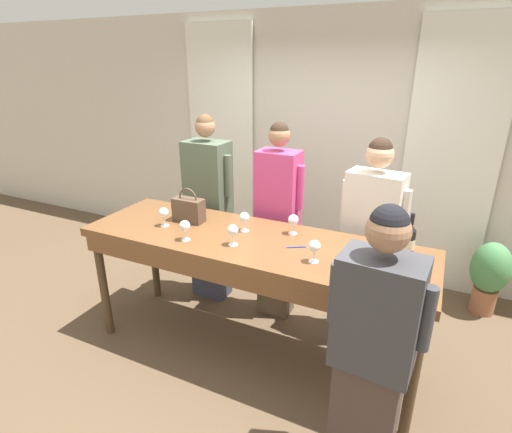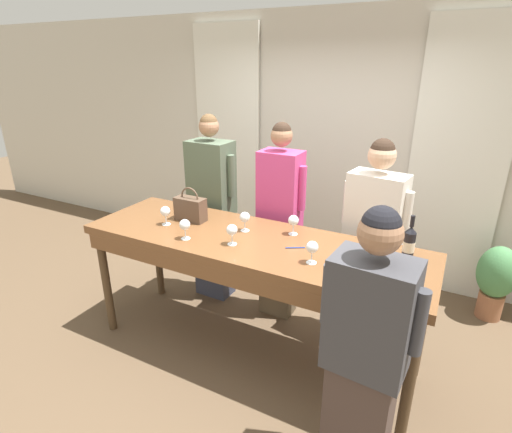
# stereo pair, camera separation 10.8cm
# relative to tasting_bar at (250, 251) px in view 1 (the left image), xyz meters

# --- Properties ---
(ground_plane) EXTENTS (18.00, 18.00, 0.00)m
(ground_plane) POSITION_rel_tasting_bar_xyz_m (0.00, 0.02, -0.94)
(ground_plane) COLOR brown
(wall_back) EXTENTS (12.00, 0.06, 2.80)m
(wall_back) POSITION_rel_tasting_bar_xyz_m (0.00, 1.86, 0.46)
(wall_back) COLOR beige
(wall_back) RESTS_ON ground_plane
(curtain_panel_left) EXTENTS (0.86, 0.03, 2.69)m
(curtain_panel_left) POSITION_rel_tasting_bar_xyz_m (-1.28, 1.80, 0.41)
(curtain_panel_left) COLOR white
(curtain_panel_left) RESTS_ON ground_plane
(curtain_panel_right) EXTENTS (0.86, 0.03, 2.69)m
(curtain_panel_right) POSITION_rel_tasting_bar_xyz_m (1.28, 1.80, 0.41)
(curtain_panel_right) COLOR white
(curtain_panel_right) RESTS_ON ground_plane
(tasting_bar) EXTENTS (2.67, 0.82, 1.03)m
(tasting_bar) POSITION_rel_tasting_bar_xyz_m (0.00, 0.00, 0.00)
(tasting_bar) COLOR brown
(tasting_bar) RESTS_ON ground_plane
(wine_bottle) EXTENTS (0.08, 0.08, 0.31)m
(wine_bottle) POSITION_rel_tasting_bar_xyz_m (1.09, 0.25, 0.21)
(wine_bottle) COLOR black
(wine_bottle) RESTS_ON tasting_bar
(handbag) EXTENTS (0.26, 0.12, 0.29)m
(handbag) POSITION_rel_tasting_bar_xyz_m (-0.62, 0.11, 0.20)
(handbag) COLOR brown
(handbag) RESTS_ON tasting_bar
(wine_glass_front_left) EXTENTS (0.08, 0.08, 0.16)m
(wine_glass_front_left) POSITION_rel_tasting_bar_xyz_m (1.01, -0.21, 0.21)
(wine_glass_front_left) COLOR white
(wine_glass_front_left) RESTS_ON tasting_bar
(wine_glass_front_mid) EXTENTS (0.08, 0.08, 0.16)m
(wine_glass_front_mid) POSITION_rel_tasting_bar_xyz_m (-0.07, -0.13, 0.20)
(wine_glass_front_mid) COLOR white
(wine_glass_front_mid) RESTS_ON tasting_bar
(wine_glass_front_right) EXTENTS (0.08, 0.08, 0.16)m
(wine_glass_front_right) POSITION_rel_tasting_bar_xyz_m (-0.43, -0.21, 0.20)
(wine_glass_front_right) COLOR white
(wine_glass_front_right) RESTS_ON tasting_bar
(wine_glass_center_left) EXTENTS (0.08, 0.08, 0.16)m
(wine_glass_center_left) POSITION_rel_tasting_bar_xyz_m (0.25, 0.24, 0.20)
(wine_glass_center_left) COLOR white
(wine_glass_center_left) RESTS_ON tasting_bar
(wine_glass_center_mid) EXTENTS (0.08, 0.08, 0.16)m
(wine_glass_center_mid) POSITION_rel_tasting_bar_xyz_m (0.54, -0.13, 0.21)
(wine_glass_center_mid) COLOR white
(wine_glass_center_mid) RESTS_ON tasting_bar
(wine_glass_center_right) EXTENTS (0.08, 0.08, 0.16)m
(wine_glass_center_right) POSITION_rel_tasting_bar_xyz_m (0.79, -0.10, 0.21)
(wine_glass_center_right) COLOR white
(wine_glass_center_right) RESTS_ON tasting_bar
(wine_glass_back_left) EXTENTS (0.08, 0.08, 0.16)m
(wine_glass_back_left) POSITION_rel_tasting_bar_xyz_m (0.90, 0.38, 0.20)
(wine_glass_back_left) COLOR white
(wine_glass_back_left) RESTS_ON tasting_bar
(wine_glass_back_mid) EXTENTS (0.08, 0.08, 0.16)m
(wine_glass_back_mid) POSITION_rel_tasting_bar_xyz_m (-0.75, -0.06, 0.21)
(wine_glass_back_mid) COLOR white
(wine_glass_back_mid) RESTS_ON tasting_bar
(wine_glass_back_right) EXTENTS (0.08, 0.08, 0.16)m
(wine_glass_back_right) POSITION_rel_tasting_bar_xyz_m (-0.11, 0.13, 0.21)
(wine_glass_back_right) COLOR white
(wine_glass_back_right) RESTS_ON tasting_bar
(pen) EXTENTS (0.13, 0.08, 0.01)m
(pen) POSITION_rel_tasting_bar_xyz_m (0.36, 0.02, 0.10)
(pen) COLOR #193399
(pen) RESTS_ON tasting_bar
(guest_olive_jacket) EXTENTS (0.52, 0.28, 1.84)m
(guest_olive_jacket) POSITION_rel_tasting_bar_xyz_m (-0.76, 0.64, -0.01)
(guest_olive_jacket) COLOR #383D51
(guest_olive_jacket) RESTS_ON ground_plane
(guest_pink_top) EXTENTS (0.47, 0.25, 1.82)m
(guest_pink_top) POSITION_rel_tasting_bar_xyz_m (-0.04, 0.64, -0.01)
(guest_pink_top) COLOR brown
(guest_pink_top) RESTS_ON ground_plane
(guest_cream_sweater) EXTENTS (0.55, 0.30, 1.76)m
(guest_cream_sweater) POSITION_rel_tasting_bar_xyz_m (0.78, 0.64, -0.04)
(guest_cream_sweater) COLOR #383D51
(guest_cream_sweater) RESTS_ON ground_plane
(host_pouring) EXTENTS (0.52, 0.30, 1.68)m
(host_pouring) POSITION_rel_tasting_bar_xyz_m (1.04, -0.65, -0.08)
(host_pouring) COLOR #473833
(host_pouring) RESTS_ON ground_plane
(potted_plant) EXTENTS (0.35, 0.35, 0.73)m
(potted_plant) POSITION_rel_tasting_bar_xyz_m (1.78, 1.48, -0.52)
(potted_plant) COLOR #935B3D
(potted_plant) RESTS_ON ground_plane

